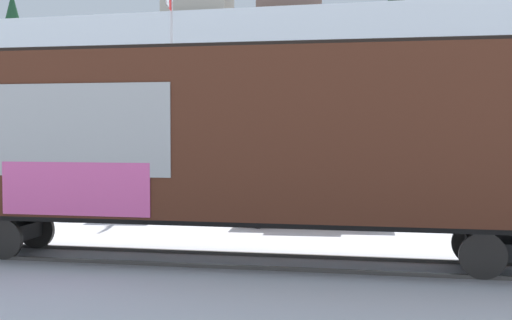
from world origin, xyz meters
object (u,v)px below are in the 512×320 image
freight_car (234,137)px  parked_car_white (143,191)px  flagpole (171,62)px  parked_car_tan (312,198)px

freight_car → parked_car_white: size_ratio=3.72×
freight_car → flagpole: 12.35m
flagpole → parked_car_white: size_ratio=1.84×
flagpole → freight_car: bearing=-62.1°
freight_car → parked_car_tan: size_ratio=3.60×
flagpole → parked_car_tan: flagpole is taller
freight_car → flagpole: size_ratio=2.02×
flagpole → parked_car_tan: size_ratio=1.78×
parked_car_tan → freight_car: bearing=-97.2°
freight_car → parked_car_white: freight_car is taller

